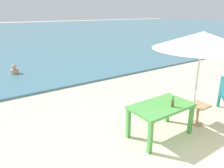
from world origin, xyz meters
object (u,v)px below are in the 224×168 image
at_px(side_table_wood, 198,111).
at_px(swimmer_person, 14,70).
at_px(picnic_table_green, 161,110).
at_px(beer_bottle_amber, 173,103).
at_px(patio_umbrella, 202,40).

distance_m(side_table_wood, swimmer_person, 7.73).
xyz_separation_m(picnic_table_green, beer_bottle_amber, (0.12, -0.19, 0.20)).
bearing_deg(side_table_wood, swimmer_person, 112.20).
distance_m(picnic_table_green, side_table_wood, 1.21).
xyz_separation_m(picnic_table_green, patio_umbrella, (0.86, -0.21, 1.47)).
bearing_deg(side_table_wood, picnic_table_green, 171.51).
bearing_deg(picnic_table_green, side_table_wood, -8.49).
bearing_deg(patio_umbrella, swimmer_person, 110.04).
xyz_separation_m(picnic_table_green, side_table_wood, (1.16, -0.17, -0.30)).
relative_size(side_table_wood, swimmer_person, 1.32).
distance_m(picnic_table_green, beer_bottle_amber, 0.31).
bearing_deg(beer_bottle_amber, patio_umbrella, -1.74).
bearing_deg(beer_bottle_amber, side_table_wood, 1.00).
relative_size(picnic_table_green, beer_bottle_amber, 5.28).
bearing_deg(picnic_table_green, swimmer_person, 104.16).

